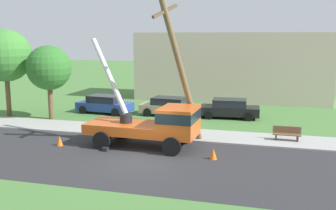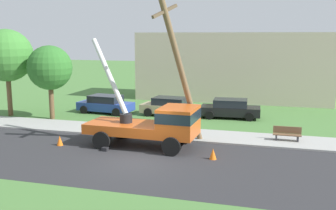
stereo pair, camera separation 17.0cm
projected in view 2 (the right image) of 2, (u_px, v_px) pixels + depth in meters
name	position (u px, v px, depth m)	size (l,w,h in m)	color
ground_plane	(192.00, 114.00, 30.86)	(120.00, 120.00, 0.00)	#477538
road_asphalt	(141.00, 160.00, 19.49)	(80.00, 8.07, 0.01)	#2B2B2D
sidewalk_strip	(170.00, 133.00, 24.70)	(80.00, 2.94, 0.10)	#9E9E99
utility_truck	(156.00, 123.00, 21.52)	(6.76, 3.21, 5.98)	#C65119
leaning_utility_pole	(181.00, 69.00, 21.38)	(2.17, 3.53, 8.48)	brown
traffic_cone_ahead	(213.00, 154.00, 19.64)	(0.36, 0.36, 0.56)	orange
traffic_cone_behind	(60.00, 141.00, 22.13)	(0.36, 0.36, 0.56)	orange
parked_sedan_blue	(106.00, 104.00, 31.35)	(4.55, 2.29, 1.42)	#263F99
parked_sedan_tan	(170.00, 106.00, 30.30)	(4.52, 2.24, 1.42)	tan
parked_sedan_black	(230.00, 109.00, 29.44)	(4.50, 2.18, 1.42)	black
park_bench	(287.00, 134.00, 22.80)	(1.60, 0.45, 0.90)	brown
roadside_tree_near	(50.00, 68.00, 28.60)	(3.25, 3.25, 5.44)	brown
roadside_tree_far	(7.00, 56.00, 29.61)	(3.97, 3.97, 6.63)	brown
lowrise_building_backdrop	(233.00, 66.00, 37.89)	(18.00, 6.00, 6.40)	beige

